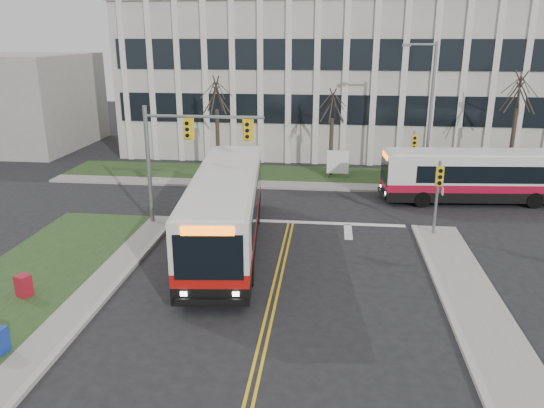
{
  "coord_description": "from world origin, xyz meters",
  "views": [
    {
      "loc": [
        1.97,
        -18.46,
        9.5
      ],
      "look_at": [
        -0.67,
        4.99,
        2.0
      ],
      "focal_mm": 35.0,
      "sensor_mm": 36.0,
      "label": 1
    }
  ],
  "objects": [
    {
      "name": "ground",
      "position": [
        0.0,
        0.0,
        0.0
      ],
      "size": [
        120.0,
        120.0,
        0.0
      ],
      "primitive_type": "plane",
      "color": "black",
      "rests_on": "ground"
    },
    {
      "name": "sidewalk_west",
      "position": [
        -7.0,
        -5.0,
        0.07
      ],
      "size": [
        1.2,
        26.0,
        0.14
      ],
      "primitive_type": "cube",
      "color": "#9E9B93",
      "rests_on": "ground"
    },
    {
      "name": "sidewalk_east",
      "position": [
        7.5,
        -5.0,
        0.07
      ],
      "size": [
        2.0,
        26.0,
        0.14
      ],
      "primitive_type": "cube",
      "color": "#9E9B93",
      "rests_on": "ground"
    },
    {
      "name": "sidewalk_cross",
      "position": [
        5.0,
        15.2,
        0.07
      ],
      "size": [
        44.0,
        1.6,
        0.14
      ],
      "primitive_type": "cube",
      "color": "#9E9B93",
      "rests_on": "ground"
    },
    {
      "name": "building_lawn",
      "position": [
        5.0,
        18.0,
        0.06
      ],
      "size": [
        44.0,
        5.0,
        0.12
      ],
      "primitive_type": "cube",
      "color": "#27411C",
      "rests_on": "ground"
    },
    {
      "name": "office_building",
      "position": [
        5.0,
        30.0,
        6.0
      ],
      "size": [
        40.0,
        16.0,
        12.0
      ],
      "primitive_type": "cube",
      "color": "beige",
      "rests_on": "ground"
    },
    {
      "name": "building_annex",
      "position": [
        -26.0,
        26.0,
        4.0
      ],
      "size": [
        12.0,
        12.0,
        8.0
      ],
      "primitive_type": "cube",
      "color": "#9E9B93",
      "rests_on": "ground"
    },
    {
      "name": "mast_arm_signal",
      "position": [
        -5.62,
        7.16,
        4.26
      ],
      "size": [
        6.11,
        0.38,
        6.2
      ],
      "color": "slate",
      "rests_on": "ground"
    },
    {
      "name": "signal_pole_near",
      "position": [
        7.2,
        6.9,
        2.5
      ],
      "size": [
        0.34,
        0.39,
        3.8
      ],
      "color": "slate",
      "rests_on": "ground"
    },
    {
      "name": "signal_pole_far",
      "position": [
        7.2,
        15.4,
        2.5
      ],
      "size": [
        0.34,
        0.39,
        3.8
      ],
      "color": "slate",
      "rests_on": "ground"
    },
    {
      "name": "streetlight",
      "position": [
        8.03,
        16.2,
        5.19
      ],
      "size": [
        2.15,
        0.25,
        9.2
      ],
      "color": "slate",
      "rests_on": "ground"
    },
    {
      "name": "directory_sign",
      "position": [
        2.5,
        17.5,
        1.17
      ],
      "size": [
        1.5,
        0.12,
        2.0
      ],
      "color": "slate",
      "rests_on": "ground"
    },
    {
      "name": "tree_left",
      "position": [
        -6.0,
        18.0,
        5.51
      ],
      "size": [
        1.8,
        1.8,
        7.7
      ],
      "color": "#42352B",
      "rests_on": "ground"
    },
    {
      "name": "tree_mid",
      "position": [
        2.0,
        18.2,
        4.88
      ],
      "size": [
        1.8,
        1.8,
        6.82
      ],
      "color": "#42352B",
      "rests_on": "ground"
    },
    {
      "name": "tree_right",
      "position": [
        14.0,
        18.0,
        5.91
      ],
      "size": [
        1.8,
        1.8,
        8.25
      ],
      "color": "#42352B",
      "rests_on": "ground"
    },
    {
      "name": "bus_main",
      "position": [
        -2.75,
        4.46,
        1.73
      ],
      "size": [
        4.11,
        13.19,
        3.46
      ],
      "primitive_type": null,
      "rotation": [
        0.0,
        0.0,
        0.1
      ],
      "color": "silver",
      "rests_on": "ground"
    },
    {
      "name": "bus_cross",
      "position": [
        10.82,
        13.03,
        1.51
      ],
      "size": [
        11.47,
        3.4,
        3.02
      ],
      "primitive_type": null,
      "rotation": [
        0.0,
        0.0,
        -1.49
      ],
      "color": "silver",
      "rests_on": "ground"
    },
    {
      "name": "newspaper_box_red",
      "position": [
        -9.35,
        -1.56,
        0.47
      ],
      "size": [
        0.63,
        0.61,
        0.95
      ],
      "primitive_type": "cube",
      "rotation": [
        0.0,
        0.0,
        -0.4
      ],
      "color": "maroon",
      "rests_on": "ground"
    }
  ]
}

